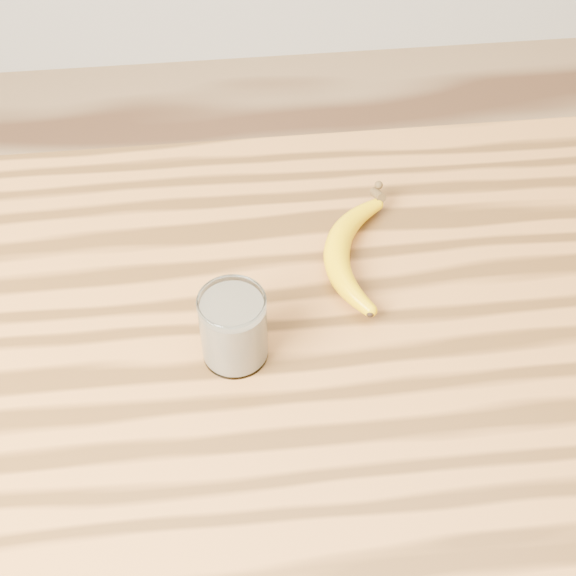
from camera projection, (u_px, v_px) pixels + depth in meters
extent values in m
cube|color=#A1642D|center=(448.00, 353.00, 0.94)|extent=(1.20, 0.80, 0.04)
cylinder|color=brown|center=(78.00, 375.00, 1.47)|extent=(0.06, 0.06, 0.86)
cylinder|color=white|center=(234.00, 328.00, 0.88)|extent=(0.07, 0.07, 0.09)
torus|color=white|center=(231.00, 301.00, 0.85)|extent=(0.07, 0.07, 0.00)
cylinder|color=beige|center=(234.00, 330.00, 0.89)|extent=(0.07, 0.07, 0.08)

